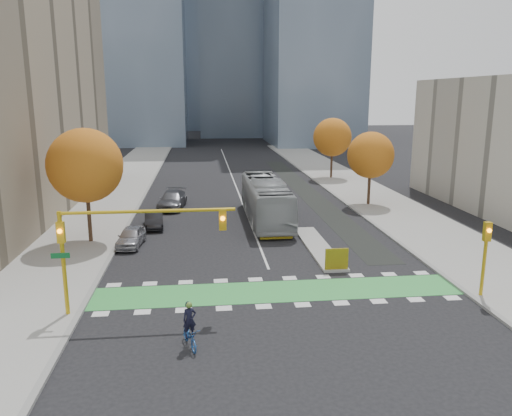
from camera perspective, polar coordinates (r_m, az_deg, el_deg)
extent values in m
plane|color=black|center=(26.10, 2.98, -10.74)|extent=(300.00, 300.00, 0.00)
cube|color=gray|center=(45.83, -18.15, -0.90)|extent=(7.00, 120.00, 0.15)
cube|color=gray|center=(48.09, 15.15, -0.08)|extent=(7.00, 120.00, 0.15)
cube|color=gray|center=(45.23, -13.81, -0.81)|extent=(0.30, 120.00, 0.16)
cube|color=gray|center=(46.93, 11.16, -0.19)|extent=(0.30, 120.00, 0.16)
cube|color=green|center=(27.46, 2.47, -9.49)|extent=(20.00, 3.00, 0.01)
cube|color=silver|center=(64.58, -2.70, 3.49)|extent=(0.15, 70.00, 0.01)
cube|color=black|center=(55.80, 5.67, 1.97)|extent=(2.50, 50.00, 0.01)
cube|color=gray|center=(35.12, 7.09, -4.43)|extent=(1.60, 10.00, 0.16)
cube|color=yellow|center=(30.47, 9.20, -5.77)|extent=(1.40, 0.12, 1.30)
cylinder|color=#332114|center=(37.33, -18.60, 0.07)|extent=(0.28, 0.28, 5.25)
sphere|color=#AE5B15|center=(36.82, -18.93, 4.63)|extent=(5.20, 5.20, 5.20)
cylinder|color=#332114|center=(48.99, 12.82, 2.90)|extent=(0.28, 0.28, 4.55)
sphere|color=#AE5B15|center=(48.63, 12.97, 5.92)|extent=(4.40, 4.40, 4.40)
cylinder|color=#332114|center=(64.26, 8.63, 5.52)|extent=(0.28, 0.28, 4.90)
sphere|color=#AE5B15|center=(63.97, 8.72, 8.00)|extent=(4.80, 4.80, 4.80)
cylinder|color=#BF9914|center=(25.26, -21.12, -6.11)|extent=(0.20, 0.20, 5.20)
cylinder|color=#BF9914|center=(23.85, -12.29, -0.37)|extent=(8.20, 0.16, 0.16)
cube|color=#BF9914|center=(24.81, -21.42, -2.61)|extent=(0.35, 0.28, 1.00)
sphere|color=orange|center=(24.62, -21.54, -2.49)|extent=(0.22, 0.22, 0.22)
cube|color=#BF9914|center=(23.85, -3.84, -1.34)|extent=(0.35, 0.28, 1.00)
sphere|color=orange|center=(23.65, -3.82, -1.21)|extent=(0.22, 0.22, 0.22)
cube|color=#0C5926|center=(24.71, -21.46, -5.09)|extent=(0.85, 0.04, 0.25)
cylinder|color=#BF9914|center=(28.52, 24.62, -5.57)|extent=(0.18, 0.18, 4.00)
cube|color=#BF9914|center=(28.09, 24.92, -2.46)|extent=(0.35, 0.28, 1.00)
sphere|color=orange|center=(27.91, 25.13, -2.36)|extent=(0.22, 0.22, 0.22)
imported|color=navy|center=(21.87, -7.55, -14.39)|extent=(1.12, 1.86, 0.92)
imported|color=black|center=(21.52, -7.61, -12.53)|extent=(0.66, 0.53, 1.57)
sphere|color=#597F2D|center=(21.25, -7.67, -10.94)|extent=(0.27, 0.27, 0.27)
imported|color=#9DA1A4|center=(42.04, 1.14, 0.94)|extent=(3.05, 12.85, 3.58)
imported|color=#A6A5AB|center=(36.24, -14.09, -3.19)|extent=(1.96, 4.11, 1.36)
imported|color=black|center=(40.91, -11.59, -1.27)|extent=(1.78, 4.14, 1.33)
imported|color=#525257|center=(47.51, -9.54, 0.92)|extent=(2.84, 5.67, 1.58)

